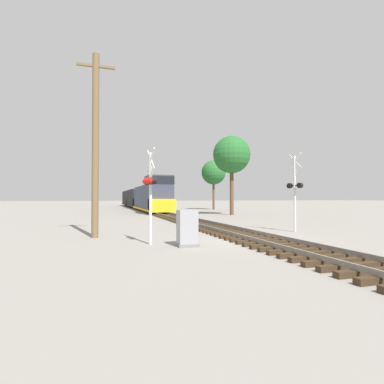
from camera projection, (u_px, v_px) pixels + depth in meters
ground_plane at (254, 240)px, 13.45m from camera, size 400.00×400.00×0.00m
rail_track_bed at (254, 237)px, 13.45m from camera, size 2.60×160.00×0.31m
freight_train at (139, 198)px, 53.49m from camera, size 2.96×45.59×4.55m
crossing_signal_near at (150, 185)px, 12.28m from camera, size 0.47×1.02×3.94m
crossing_signal_far at (295, 188)px, 16.83m from camera, size 0.54×1.01×4.44m
relay_cabinet at (187, 228)px, 11.75m from camera, size 0.81×0.69×1.43m
utility_pole at (95, 143)px, 14.41m from camera, size 1.80×0.33×8.90m
tree_far_right at (232, 155)px, 33.62m from camera, size 4.20×4.20×8.88m
tree_mid_background at (214, 173)px, 49.47m from camera, size 4.01×4.01×8.14m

